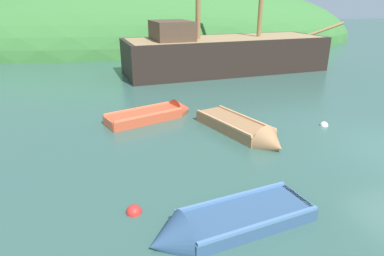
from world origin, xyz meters
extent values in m
ellipsoid|color=#387033|center=(-3.92, 29.85, 0.00)|extent=(48.14, 22.68, 12.79)
cube|color=black|center=(-1.14, 13.08, 0.67)|extent=(13.18, 5.10, 2.95)
cube|color=#997A51|center=(-1.14, 13.08, 2.10)|extent=(12.64, 4.73, 0.10)
cylinder|color=olive|center=(6.49, 13.65, 2.45)|extent=(2.96, 0.42, 0.97)
cube|color=#4C3828|center=(-4.74, 12.81, 2.70)|extent=(2.41, 3.06, 1.10)
cube|color=#335175|center=(-6.32, -2.05, 0.08)|extent=(3.05, 1.63, 0.41)
cone|color=#335175|center=(-8.10, -2.34, 0.08)|extent=(0.88, 1.23, 1.13)
cube|color=#4F75A1|center=(-4.94, -1.83, 0.14)|extent=(0.29, 1.07, 0.29)
cube|color=#4F75A1|center=(-6.82, -2.13, 0.23)|extent=(0.35, 1.11, 0.05)
cube|color=#4F75A1|center=(-5.82, -1.97, 0.23)|extent=(0.35, 1.11, 0.05)
cube|color=#4F75A1|center=(-6.41, -1.50, 0.32)|extent=(2.81, 0.53, 0.07)
cube|color=#4F75A1|center=(-6.24, -2.60, 0.32)|extent=(2.81, 0.53, 0.07)
cube|color=#C64C2D|center=(-7.59, 4.94, 0.12)|extent=(3.11, 1.98, 0.47)
cone|color=#C64C2D|center=(-5.87, 5.54, 0.12)|extent=(1.02, 1.20, 1.02)
cube|color=#FF6E48|center=(-8.92, 4.47, 0.19)|extent=(0.43, 0.95, 0.33)
cube|color=#FF6E48|center=(-7.11, 5.11, 0.29)|extent=(0.50, 0.99, 0.05)
cube|color=#FF6E48|center=(-8.07, 4.77, 0.29)|extent=(0.50, 0.99, 0.05)
cube|color=#FF6E48|center=(-7.42, 4.47, 0.38)|extent=(2.72, 1.03, 0.07)
cube|color=#FF6E48|center=(-7.75, 5.40, 0.38)|extent=(2.72, 1.03, 0.07)
cube|color=#9E7047|center=(-4.56, 3.09, 0.13)|extent=(2.06, 3.36, 0.50)
cone|color=#9E7047|center=(-3.96, 1.22, 0.13)|extent=(1.27, 1.06, 1.09)
cube|color=tan|center=(-5.03, 4.55, 0.20)|extent=(1.02, 0.43, 0.35)
cube|color=tan|center=(-4.39, 2.56, 0.32)|extent=(1.06, 0.49, 0.05)
cube|color=tan|center=(-4.73, 3.62, 0.32)|extent=(1.06, 0.49, 0.05)
cube|color=tan|center=(-5.07, 2.93, 0.41)|extent=(1.02, 2.98, 0.07)
cube|color=tan|center=(-4.05, 3.25, 0.41)|extent=(1.02, 2.98, 0.07)
sphere|color=red|center=(-8.61, -1.06, 0.00)|extent=(0.36, 0.36, 0.36)
sphere|color=white|center=(-1.07, 2.61, 0.00)|extent=(0.31, 0.31, 0.31)
camera|label=1|loc=(-9.03, -7.57, 4.53)|focal=31.50mm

